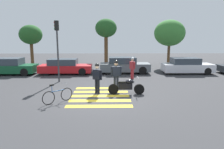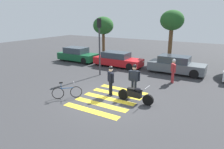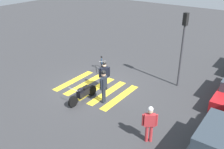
{
  "view_description": "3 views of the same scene",
  "coord_description": "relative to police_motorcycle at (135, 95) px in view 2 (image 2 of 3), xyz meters",
  "views": [
    {
      "loc": [
        0.46,
        -11.6,
        3.38
      ],
      "look_at": [
        0.69,
        1.44,
        0.98
      ],
      "focal_mm": 33.66,
      "sensor_mm": 36.0,
      "label": 1
    },
    {
      "loc": [
        5.77,
        -9.34,
        4.64
      ],
      "look_at": [
        -0.21,
        0.7,
        1.27
      ],
      "focal_mm": 32.63,
      "sensor_mm": 36.0,
      "label": 2
    },
    {
      "loc": [
        10.22,
        8.59,
        7.23
      ],
      "look_at": [
        -0.12,
        1.14,
        1.2
      ],
      "focal_mm": 40.13,
      "sensor_mm": 36.0,
      "label": 3
    }
  ],
  "objects": [
    {
      "name": "ground_plane",
      "position": [
        -1.5,
        -0.34,
        -0.45
      ],
      "size": [
        60.0,
        60.0,
        0.0
      ],
      "primitive_type": "plane",
      "color": "#38383A"
    },
    {
      "name": "police_motorcycle",
      "position": [
        0.0,
        0.0,
        0.0
      ],
      "size": [
        2.13,
        0.62,
        1.02
      ],
      "color": "black",
      "rests_on": "ground_plane"
    },
    {
      "name": "leaning_bicycle",
      "position": [
        -3.64,
        -1.51,
        -0.07
      ],
      "size": [
        1.29,
        1.21,
        1.01
      ],
      "color": "black",
      "rests_on": "ground_plane"
    },
    {
      "name": "officer_on_foot",
      "position": [
        -0.55,
        1.02,
        0.67
      ],
      "size": [
        0.69,
        0.31,
        1.91
      ],
      "color": "#1E232D",
      "rests_on": "ground_plane"
    },
    {
      "name": "officer_by_motorcycle",
      "position": [
        -1.7,
        0.19,
        0.61
      ],
      "size": [
        0.57,
        0.45,
        1.83
      ],
      "color": "black",
      "rests_on": "ground_plane"
    },
    {
      "name": "pedestrian_bystander",
      "position": [
        0.87,
        4.52,
        0.56
      ],
      "size": [
        0.43,
        0.56,
        1.75
      ],
      "color": "#B22D33",
      "rests_on": "ground_plane"
    },
    {
      "name": "crosswalk_stripes",
      "position": [
        -1.5,
        -0.34,
        -0.45
      ],
      "size": [
        3.31,
        4.05,
        0.01
      ],
      "color": "yellow",
      "rests_on": "ground_plane"
    },
    {
      "name": "car_green_compact",
      "position": [
        -9.72,
        6.66,
        0.25
      ],
      "size": [
        4.24,
        1.81,
        1.47
      ],
      "color": "black",
      "rests_on": "ground_plane"
    },
    {
      "name": "car_red_convertible",
      "position": [
        -4.95,
        6.83,
        0.2
      ],
      "size": [
        4.64,
        1.7,
        1.37
      ],
      "color": "black",
      "rests_on": "ground_plane"
    },
    {
      "name": "car_grey_coupe",
      "position": [
        0.43,
        7.17,
        0.26
      ],
      "size": [
        4.52,
        1.71,
        1.47
      ],
      "color": "black",
      "rests_on": "ground_plane"
    },
    {
      "name": "traffic_light_pole",
      "position": [
        -4.76,
        3.54,
        2.54
      ],
      "size": [
        0.35,
        0.29,
        4.47
      ],
      "color": "#38383D",
      "rests_on": "ground_plane"
    },
    {
      "name": "street_tree_near",
      "position": [
        -9.44,
        11.3,
        3.03
      ],
      "size": [
        2.44,
        2.44,
        4.57
      ],
      "color": "brown",
      "rests_on": "ground_plane"
    },
    {
      "name": "street_tree_mid",
      "position": [
        -1.28,
        11.3,
        3.66
      ],
      "size": [
        2.33,
        2.33,
        5.22
      ],
      "color": "brown",
      "rests_on": "ground_plane"
    }
  ]
}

